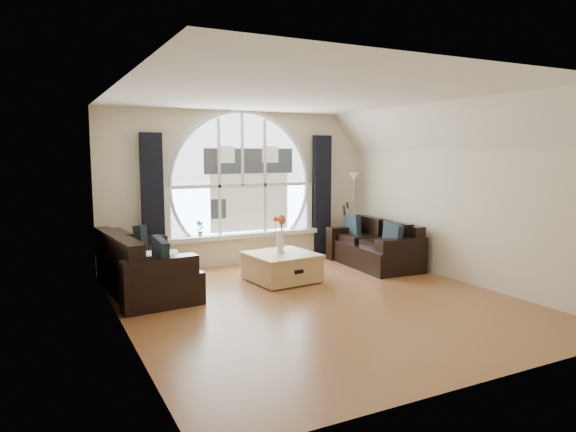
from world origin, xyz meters
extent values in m
cube|color=brown|center=(0.00, 0.00, 0.00)|extent=(5.00, 5.50, 0.01)
cube|color=silver|center=(0.00, 0.00, 2.70)|extent=(5.00, 5.50, 0.01)
cube|color=beige|center=(0.00, 2.75, 1.35)|extent=(5.00, 0.01, 2.70)
cube|color=beige|center=(0.00, -2.75, 1.35)|extent=(5.00, 0.01, 2.70)
cube|color=beige|center=(-2.50, 0.00, 1.35)|extent=(0.01, 5.50, 2.70)
cube|color=beige|center=(2.50, 0.00, 1.35)|extent=(0.01, 5.50, 2.70)
cube|color=silver|center=(2.20, 0.00, 2.35)|extent=(0.92, 5.50, 0.72)
cube|color=silver|center=(0.00, 2.72, 1.62)|extent=(2.60, 0.06, 2.15)
cube|color=white|center=(0.00, 2.65, 0.51)|extent=(2.90, 0.22, 0.08)
cube|color=white|center=(0.00, 2.69, 1.62)|extent=(2.76, 0.08, 2.15)
cube|color=silver|center=(0.15, 2.71, 1.50)|extent=(1.70, 0.02, 1.50)
cube|color=black|center=(-1.60, 2.63, 1.15)|extent=(0.35, 0.12, 2.30)
cube|color=black|center=(1.60, 2.63, 1.15)|extent=(0.35, 0.12, 2.30)
cube|color=black|center=(-1.96, 1.44, 0.40)|extent=(1.15, 2.01, 0.86)
cube|color=black|center=(1.95, 1.42, 0.40)|extent=(0.98, 1.80, 0.78)
cube|color=tan|center=(0.04, 1.19, 0.24)|extent=(1.07, 1.07, 0.48)
cube|color=silver|center=(-1.80, 1.34, 0.50)|extent=(0.61, 0.61, 0.10)
cube|color=white|center=(0.04, 1.24, 0.83)|extent=(0.24, 0.24, 0.70)
cube|color=#B2B2B2|center=(2.20, 2.44, 0.80)|extent=(0.24, 0.24, 1.60)
cube|color=brown|center=(1.88, 2.29, 0.53)|extent=(0.40, 0.30, 1.06)
imported|color=#1E6023|center=(-0.81, 2.65, 0.69)|extent=(0.16, 0.12, 0.28)
camera|label=1|loc=(-3.36, -5.72, 1.97)|focal=31.72mm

